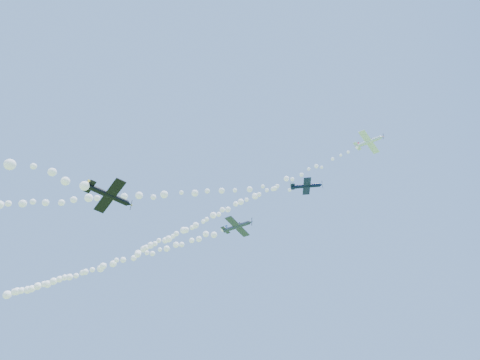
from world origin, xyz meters
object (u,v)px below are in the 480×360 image
at_px(plane_grey, 237,226).
at_px(plane_black, 110,195).
at_px(plane_white, 369,142).
at_px(plane_navy, 306,186).

xyz_separation_m(plane_grey, plane_black, (-8.54, -27.92, -6.26)).
distance_m(plane_white, plane_navy, 14.83).
bearing_deg(plane_white, plane_grey, -166.81).
distance_m(plane_navy, plane_grey, 16.51).
xyz_separation_m(plane_white, plane_navy, (-13.60, 1.07, -5.81)).
height_order(plane_white, plane_grey, plane_white).
bearing_deg(plane_navy, plane_white, -24.07).
relative_size(plane_white, plane_black, 0.80).
relative_size(plane_navy, plane_grey, 0.92).
height_order(plane_navy, plane_grey, plane_navy).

